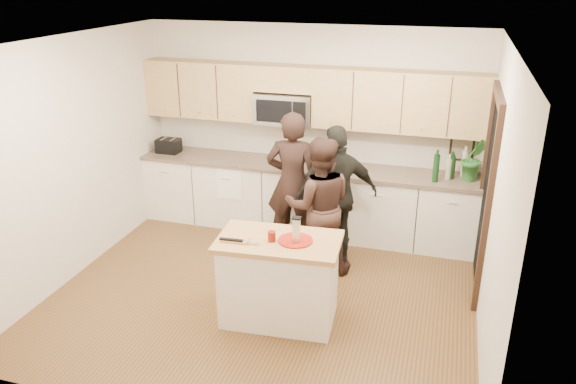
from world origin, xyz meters
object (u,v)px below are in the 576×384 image
(toaster, at_px, (169,146))
(woman_center, at_px, (319,206))
(island, at_px, (279,279))
(woman_left, at_px, (292,183))
(woman_right, at_px, (337,195))

(toaster, xyz_separation_m, woman_center, (2.41, -0.99, -0.22))
(island, bearing_deg, woman_left, 97.09)
(woman_right, bearing_deg, toaster, -42.55)
(woman_center, height_order, woman_right, woman_right)
(island, bearing_deg, woman_right, 74.47)
(woman_left, relative_size, woman_center, 1.09)
(island, bearing_deg, toaster, 133.14)
(woman_right, bearing_deg, island, 51.32)
(woman_left, bearing_deg, toaster, -20.70)
(island, xyz_separation_m, woman_right, (0.28, 1.40, 0.39))
(island, distance_m, toaster, 3.14)
(toaster, distance_m, woman_left, 2.04)
(island, distance_m, woman_left, 1.64)
(woman_left, height_order, woman_right, woman_left)
(toaster, xyz_separation_m, woman_right, (2.55, -0.69, -0.19))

